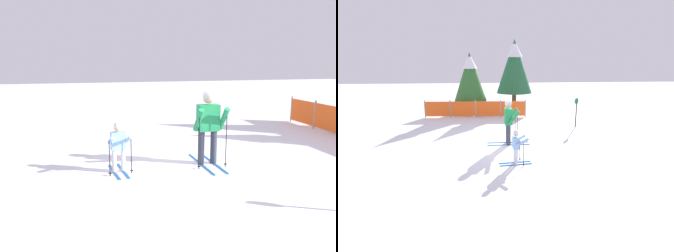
# 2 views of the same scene
# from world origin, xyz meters

# --- Properties ---
(ground_plane) EXTENTS (60.00, 60.00, 0.00)m
(ground_plane) POSITION_xyz_m (0.00, 0.00, 0.00)
(ground_plane) COLOR white
(skier_adult) EXTENTS (1.63, 0.72, 1.72)m
(skier_adult) POSITION_xyz_m (0.32, 0.08, 1.02)
(skier_adult) COLOR #1966B2
(skier_adult) RESTS_ON ground_plane
(skier_child) EXTENTS (1.04, 0.53, 1.09)m
(skier_child) POSITION_xyz_m (0.36, -1.98, 0.64)
(skier_child) COLOR #1966B2
(skier_child) RESTS_ON ground_plane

